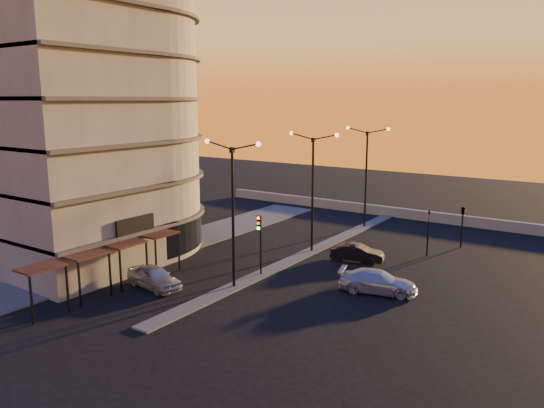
% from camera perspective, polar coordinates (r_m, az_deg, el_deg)
% --- Properties ---
extents(ground, '(120.00, 120.00, 0.00)m').
position_cam_1_polar(ground, '(34.73, -4.11, -8.96)').
color(ground, black).
rests_on(ground, ground).
extents(sidewalk_west, '(5.00, 40.00, 0.12)m').
position_cam_1_polar(sidewalk_west, '(44.30, -11.61, -4.63)').
color(sidewalk_west, '#494946').
rests_on(sidewalk_west, ground).
extents(median, '(1.20, 36.00, 0.12)m').
position_cam_1_polar(median, '(42.60, 4.29, -5.06)').
color(median, '#494946').
rests_on(median, ground).
extents(parapet, '(44.00, 0.50, 1.00)m').
position_cam_1_polar(parapet, '(55.85, 14.34, -1.02)').
color(parapet, gray).
rests_on(parapet, ground).
extents(building, '(14.35, 17.08, 25.00)m').
position_cam_1_polar(building, '(42.80, -19.45, 10.50)').
color(building, slate).
rests_on(building, ground).
extents(streetlamp_near, '(4.32, 0.32, 9.51)m').
position_cam_1_polar(streetlamp_near, '(33.23, -4.24, 0.13)').
color(streetlamp_near, black).
rests_on(streetlamp_near, ground).
extents(streetlamp_mid, '(4.32, 0.32, 9.51)m').
position_cam_1_polar(streetlamp_mid, '(41.41, 4.40, 2.31)').
color(streetlamp_mid, black).
rests_on(streetlamp_mid, ground).
extents(streetlamp_far, '(4.32, 0.32, 9.51)m').
position_cam_1_polar(streetlamp_far, '(50.24, 10.11, 3.73)').
color(streetlamp_far, black).
rests_on(streetlamp_far, ground).
extents(traffic_light_main, '(0.28, 0.44, 4.25)m').
position_cam_1_polar(traffic_light_main, '(36.06, -1.34, -3.37)').
color(traffic_light_main, black).
rests_on(traffic_light_main, ground).
extents(signal_east_a, '(0.13, 0.16, 3.60)m').
position_cam_1_polar(signal_east_a, '(42.58, 16.44, -2.90)').
color(signal_east_a, black).
rests_on(signal_east_a, ground).
extents(signal_east_b, '(0.42, 1.99, 3.60)m').
position_cam_1_polar(signal_east_b, '(45.69, 19.87, -0.67)').
color(signal_east_b, black).
rests_on(signal_east_b, ground).
extents(car_hatchback, '(4.49, 2.36, 1.45)m').
position_cam_1_polar(car_hatchback, '(35.22, -12.57, -7.67)').
color(car_hatchback, '#ACAEB4').
rests_on(car_hatchback, ground).
extents(car_sedan, '(4.17, 2.35, 1.30)m').
position_cam_1_polar(car_sedan, '(40.41, 9.16, -5.20)').
color(car_sedan, black).
rests_on(car_sedan, ground).
extents(car_wagon, '(5.19, 3.15, 1.41)m').
position_cam_1_polar(car_wagon, '(34.27, 11.31, -8.19)').
color(car_wagon, silver).
rests_on(car_wagon, ground).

